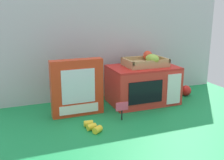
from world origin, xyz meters
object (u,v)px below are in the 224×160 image
Objects in this scene: cookie_set_box at (77,88)px; loose_toy_apple at (186,90)px; loose_toy_banana at (92,127)px; price_sign at (122,108)px; food_groups_crate at (147,61)px; toy_microwave at (143,85)px.

cookie_set_box reaches higher than loose_toy_apple.
loose_toy_banana is 1.80× the size of loose_toy_apple.
loose_toy_banana is (-0.18, -0.06, -0.05)m from price_sign.
cookie_set_box is at bearing -171.65° from food_groups_crate.
food_groups_crate is 0.81× the size of cookie_set_box.
cookie_set_box is (-0.43, -0.06, 0.04)m from toy_microwave.
price_sign is at bearing -137.07° from toy_microwave.
loose_toy_banana is at bearing -85.33° from cookie_set_box.
cookie_set_box is 3.16× the size of price_sign.
food_groups_crate is at bearing 40.82° from price_sign.
cookie_set_box reaches higher than price_sign.
toy_microwave is 3.23× the size of loose_toy_banana.
price_sign is (0.20, -0.16, -0.09)m from cookie_set_box.
cookie_set_box is at bearing -172.48° from toy_microwave.
loose_toy_apple is at bearing 20.91° from loose_toy_banana.
toy_microwave is at bearing 33.44° from loose_toy_banana.
toy_microwave is 0.32m from price_sign.
loose_toy_banana is (-0.42, -0.27, -0.10)m from toy_microwave.
loose_toy_apple reaches higher than loose_toy_banana.
food_groups_crate is 1.98× the size of loose_toy_banana.
food_groups_crate is 0.58m from loose_toy_banana.
toy_microwave is 0.15m from food_groups_crate.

